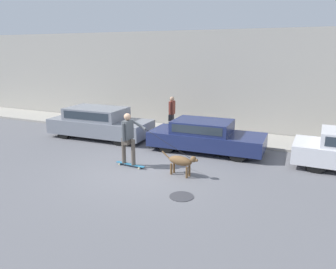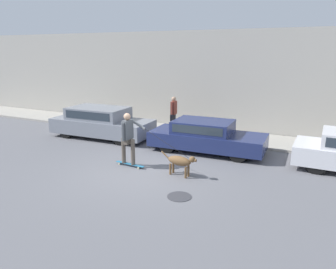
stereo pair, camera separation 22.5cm
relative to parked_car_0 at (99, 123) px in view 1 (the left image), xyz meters
name	(u,v)px [view 1 (the left image)]	position (x,y,z in m)	size (l,w,h in m)	color
ground_plane	(142,171)	(3.72, -2.86, -0.65)	(36.00, 36.00, 0.00)	slate
back_wall	(207,81)	(3.72, 3.52, 1.67)	(32.00, 0.30, 4.64)	#ADA89E
sidewalk_curb	(197,133)	(3.72, 2.25, -0.60)	(30.00, 2.21, 0.10)	#A39E93
parked_car_0	(99,123)	(0.00, 0.00, 0.00)	(4.52, 1.91, 1.32)	black
parked_car_1	(205,136)	(4.86, 0.00, -0.07)	(4.34, 1.85, 1.19)	black
dog	(181,161)	(4.99, -2.71, -0.19)	(1.26, 0.40, 0.70)	brown
skateboarder	(128,136)	(3.11, -2.67, 0.38)	(2.81, 0.56, 1.78)	beige
pedestrian_with_bag	(172,112)	(2.61, 1.92, 0.35)	(0.23, 0.65, 1.61)	#28282D
manhole_cover	(182,196)	(5.58, -4.09, -0.64)	(0.65, 0.65, 0.01)	#38383D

